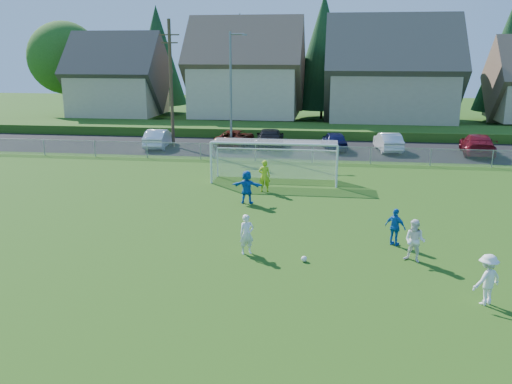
% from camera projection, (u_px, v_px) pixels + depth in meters
% --- Properties ---
extents(ground, '(160.00, 160.00, 0.00)m').
position_uv_depth(ground, '(221.00, 298.00, 17.12)').
color(ground, '#193D0C').
rests_on(ground, ground).
extents(asphalt_lot, '(60.00, 60.00, 0.00)m').
position_uv_depth(asphalt_lot, '(290.00, 148.00, 43.47)').
color(asphalt_lot, black).
rests_on(asphalt_lot, ground).
extents(grass_embankment, '(70.00, 6.00, 0.80)m').
position_uv_depth(grass_embankment, '(296.00, 130.00, 50.56)').
color(grass_embankment, '#1E420F').
rests_on(grass_embankment, ground).
extents(soccer_ball, '(0.22, 0.22, 0.22)m').
position_uv_depth(soccer_ball, '(304.00, 259.00, 20.04)').
color(soccer_ball, white).
rests_on(soccer_ball, ground).
extents(player_white_a, '(0.67, 0.59, 1.55)m').
position_uv_depth(player_white_a, '(247.00, 234.00, 20.70)').
color(player_white_a, white).
rests_on(player_white_a, ground).
extents(player_white_b, '(0.98, 0.90, 1.61)m').
position_uv_depth(player_white_b, '(415.00, 241.00, 19.88)').
color(player_white_b, white).
rests_on(player_white_b, ground).
extents(player_white_c, '(1.20, 1.08, 1.62)m').
position_uv_depth(player_white_c, '(487.00, 279.00, 16.51)').
color(player_white_c, white).
rests_on(player_white_c, ground).
extents(player_blue_a, '(0.94, 0.81, 1.52)m').
position_uv_depth(player_blue_a, '(395.00, 227.00, 21.59)').
color(player_blue_a, blue).
rests_on(player_blue_a, ground).
extents(player_blue_b, '(1.61, 0.59, 1.71)m').
position_uv_depth(player_blue_b, '(247.00, 187.00, 27.60)').
color(player_blue_b, blue).
rests_on(player_blue_b, ground).
extents(goalkeeper, '(0.70, 0.51, 1.78)m').
position_uv_depth(goalkeeper, '(264.00, 176.00, 29.87)').
color(goalkeeper, '#A8D218').
rests_on(goalkeeper, ground).
extents(car_b, '(1.97, 4.65, 1.49)m').
position_uv_depth(car_b, '(158.00, 138.00, 43.71)').
color(car_b, white).
rests_on(car_b, ground).
extents(car_c, '(2.86, 5.25, 1.40)m').
position_uv_depth(car_c, '(235.00, 138.00, 44.02)').
color(car_c, '#4F1409').
rests_on(car_c, ground).
extents(car_d, '(2.65, 5.56, 1.56)m').
position_uv_depth(car_d, '(270.00, 138.00, 43.53)').
color(car_d, black).
rests_on(car_d, ground).
extents(car_e, '(2.25, 4.47, 1.46)m').
position_uv_depth(car_e, '(334.00, 141.00, 42.71)').
color(car_e, '#121540').
rests_on(car_e, ground).
extents(car_f, '(2.05, 4.57, 1.46)m').
position_uv_depth(car_f, '(388.00, 142.00, 42.09)').
color(car_f, silver).
rests_on(car_f, ground).
extents(car_g, '(2.78, 5.60, 1.56)m').
position_uv_depth(car_g, '(477.00, 144.00, 40.62)').
color(car_g, maroon).
rests_on(car_g, ground).
extents(soccer_goal, '(7.42, 1.90, 2.50)m').
position_uv_depth(soccer_goal, '(275.00, 154.00, 32.09)').
color(soccer_goal, white).
rests_on(soccer_goal, ground).
extents(chainlink_fence, '(52.06, 0.06, 1.20)m').
position_uv_depth(chainlink_fence, '(284.00, 153.00, 38.04)').
color(chainlink_fence, gray).
rests_on(chainlink_fence, ground).
extents(streetlight, '(1.38, 0.18, 9.00)m').
position_uv_depth(streetlight, '(231.00, 88.00, 41.42)').
color(streetlight, slate).
rests_on(streetlight, ground).
extents(utility_pole, '(1.60, 0.26, 10.00)m').
position_uv_depth(utility_pole, '(171.00, 83.00, 42.98)').
color(utility_pole, '#473321').
rests_on(utility_pole, ground).
extents(houses_row, '(53.90, 11.45, 13.27)m').
position_uv_depth(houses_row, '(322.00, 54.00, 55.69)').
color(houses_row, tan).
rests_on(houses_row, ground).
extents(tree_row, '(65.98, 12.36, 13.80)m').
position_uv_depth(tree_row, '(315.00, 57.00, 61.94)').
color(tree_row, '#382616').
rests_on(tree_row, ground).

